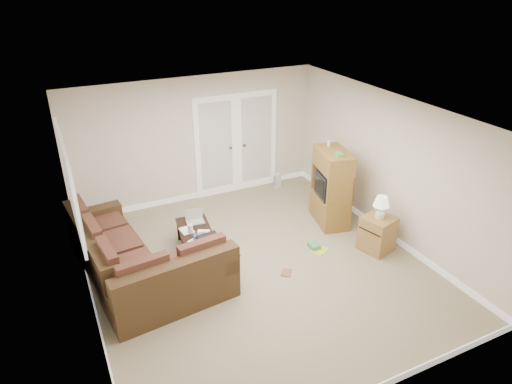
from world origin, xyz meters
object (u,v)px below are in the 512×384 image
sectional_sofa (137,265)px  side_cabinet (378,231)px  coffee_table (196,240)px  tv_armoire (331,187)px

sectional_sofa → side_cabinet: (3.82, -0.83, 0.03)m
coffee_table → side_cabinet: 3.03m
sectional_sofa → tv_armoire: bearing=-1.6°
side_cabinet → tv_armoire: bearing=83.8°
tv_armoire → side_cabinet: size_ratio=1.52×
coffee_table → side_cabinet: (2.75, -1.26, 0.13)m
sectional_sofa → coffee_table: 1.16m
sectional_sofa → side_cabinet: side_cabinet is taller
coffee_table → tv_armoire: tv_armoire is taller
tv_armoire → side_cabinet: (0.18, -1.14, -0.35)m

